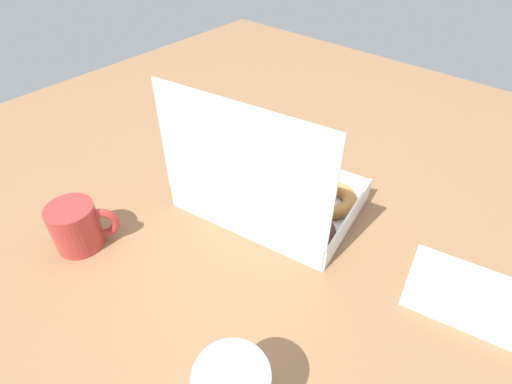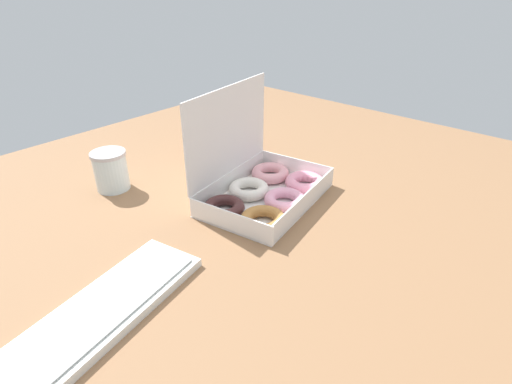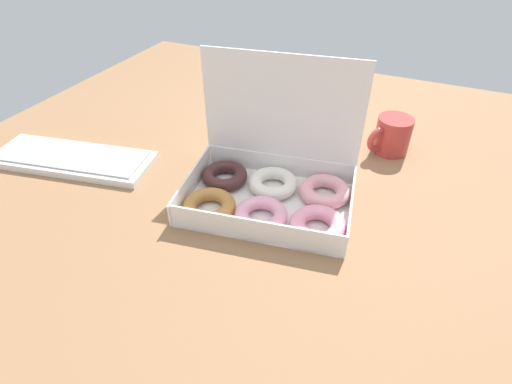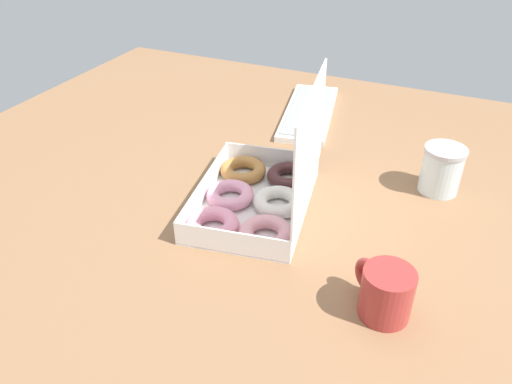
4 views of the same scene
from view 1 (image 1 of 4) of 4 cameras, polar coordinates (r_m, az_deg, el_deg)
ground_plane at (r=92.02cm, az=1.98°, el=-0.18°), size 180.00×180.00×2.00cm
donut_box at (r=85.17cm, az=1.71°, el=-0.11°), size 39.77×30.34×29.51cm
coffee_mug at (r=83.12cm, az=-24.14°, el=-4.41°), size 10.18×11.38×9.39cm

